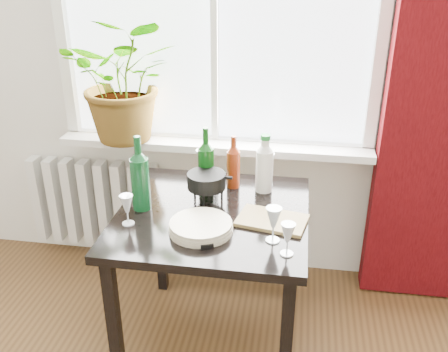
% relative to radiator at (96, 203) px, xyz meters
% --- Properties ---
extents(windowsill, '(1.72, 0.20, 0.04)m').
position_rel_radiator_xyz_m(windowsill, '(0.75, -0.03, 0.44)').
color(windowsill, silver).
rests_on(windowsill, ground).
extents(curtain, '(0.50, 0.12, 2.56)m').
position_rel_radiator_xyz_m(curtain, '(1.87, -0.06, 0.92)').
color(curtain, '#360407').
rests_on(curtain, ground).
extents(radiator, '(0.80, 0.10, 0.55)m').
position_rel_radiator_xyz_m(radiator, '(0.00, 0.00, 0.00)').
color(radiator, silver).
rests_on(radiator, ground).
extents(table, '(0.85, 0.85, 0.74)m').
position_rel_radiator_xyz_m(table, '(0.85, -0.63, 0.27)').
color(table, black).
rests_on(table, ground).
extents(potted_plant, '(0.61, 0.53, 0.67)m').
position_rel_radiator_xyz_m(potted_plant, '(0.29, -0.07, 0.80)').
color(potted_plant, '#23741F').
rests_on(potted_plant, windowsill).
extents(wine_bottle_left, '(0.10, 0.10, 0.35)m').
position_rel_radiator_xyz_m(wine_bottle_left, '(0.53, -0.64, 0.54)').
color(wine_bottle_left, '#0B3E1B').
rests_on(wine_bottle_left, table).
extents(wine_bottle_right, '(0.10, 0.10, 0.33)m').
position_rel_radiator_xyz_m(wine_bottle_right, '(0.78, -0.43, 0.52)').
color(wine_bottle_right, '#0C3E0E').
rests_on(wine_bottle_right, table).
extents(bottle_amber, '(0.07, 0.07, 0.27)m').
position_rel_radiator_xyz_m(bottle_amber, '(0.91, -0.36, 0.50)').
color(bottle_amber, maroon).
rests_on(bottle_amber, table).
extents(cleaning_bottle, '(0.11, 0.11, 0.29)m').
position_rel_radiator_xyz_m(cleaning_bottle, '(1.06, -0.38, 0.51)').
color(cleaning_bottle, white).
rests_on(cleaning_bottle, table).
extents(wineglass_front_right, '(0.08, 0.08, 0.15)m').
position_rel_radiator_xyz_m(wineglass_front_right, '(1.13, -0.83, 0.44)').
color(wineglass_front_right, silver).
rests_on(wineglass_front_right, table).
extents(wineglass_far_right, '(0.07, 0.07, 0.14)m').
position_rel_radiator_xyz_m(wineglass_far_right, '(1.19, -0.92, 0.43)').
color(wineglass_far_right, white).
rests_on(wineglass_far_right, table).
extents(wineglass_back_center, '(0.09, 0.09, 0.18)m').
position_rel_radiator_xyz_m(wineglass_back_center, '(1.07, -0.33, 0.45)').
color(wineglass_back_center, '#B0B4BD').
rests_on(wineglass_back_center, table).
extents(wineglass_back_left, '(0.08, 0.08, 0.17)m').
position_rel_radiator_xyz_m(wineglass_back_left, '(0.75, -0.31, 0.44)').
color(wineglass_back_left, white).
rests_on(wineglass_back_left, table).
extents(wineglass_front_left, '(0.07, 0.07, 0.14)m').
position_rel_radiator_xyz_m(wineglass_front_left, '(0.51, -0.79, 0.43)').
color(wineglass_front_left, silver).
rests_on(wineglass_front_left, table).
extents(plate_stack, '(0.33, 0.33, 0.04)m').
position_rel_radiator_xyz_m(plate_stack, '(0.83, -0.80, 0.38)').
color(plate_stack, beige).
rests_on(plate_stack, table).
extents(fondue_pot, '(0.22, 0.20, 0.14)m').
position_rel_radiator_xyz_m(fondue_pot, '(0.80, -0.52, 0.43)').
color(fondue_pot, black).
rests_on(fondue_pot, table).
extents(tv_remote, '(0.10, 0.18, 0.02)m').
position_rel_radiator_xyz_m(tv_remote, '(0.86, -0.85, 0.37)').
color(tv_remote, black).
rests_on(tv_remote, table).
extents(cutting_board, '(0.32, 0.24, 0.02)m').
position_rel_radiator_xyz_m(cutting_board, '(1.12, -0.68, 0.37)').
color(cutting_board, olive).
rests_on(cutting_board, table).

